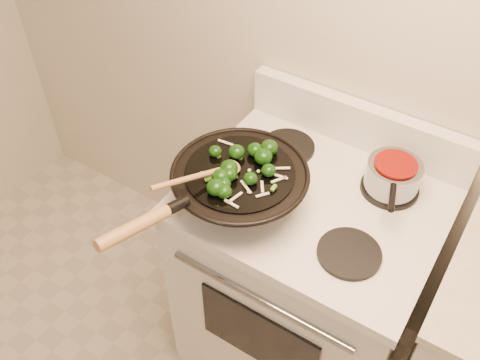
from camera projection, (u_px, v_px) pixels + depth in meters
The scene contains 5 objects.
stove at pixel (304, 280), 1.96m from camera, with size 0.78×0.67×1.08m.
wok at pixel (239, 186), 1.56m from camera, with size 0.40×0.66×0.21m.
stirfry at pixel (240, 167), 1.51m from camera, with size 0.26×0.27×0.05m.
wooden_spoon at pixel (210, 173), 1.48m from camera, with size 0.14×0.27×0.08m.
saucepan at pixel (393, 176), 1.62m from camera, with size 0.17×0.26×0.10m.
Camera 1 is at (0.39, 0.10, 2.12)m, focal length 40.00 mm.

